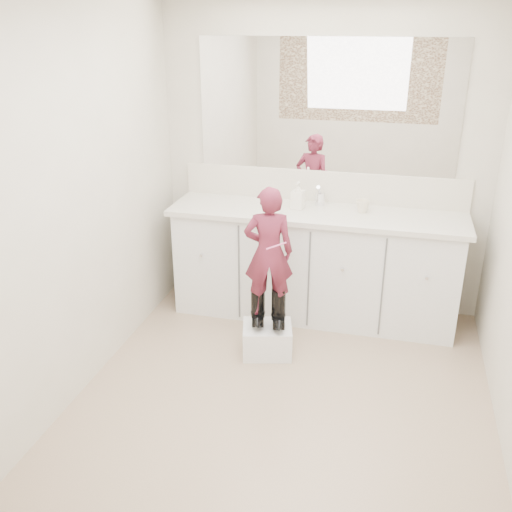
# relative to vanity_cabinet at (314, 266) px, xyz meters

# --- Properties ---
(floor) EXTENTS (3.00, 3.00, 0.00)m
(floor) POSITION_rel_vanity_cabinet_xyz_m (0.00, -1.23, -0.42)
(floor) COLOR #977F62
(floor) RESTS_ON ground
(wall_back) EXTENTS (2.60, 0.00, 2.60)m
(wall_back) POSITION_rel_vanity_cabinet_xyz_m (0.00, 0.27, 0.77)
(wall_back) COLOR beige
(wall_back) RESTS_ON floor
(wall_front) EXTENTS (2.60, 0.00, 2.60)m
(wall_front) POSITION_rel_vanity_cabinet_xyz_m (0.00, -2.73, 0.77)
(wall_front) COLOR beige
(wall_front) RESTS_ON floor
(wall_left) EXTENTS (0.00, 3.00, 3.00)m
(wall_left) POSITION_rel_vanity_cabinet_xyz_m (-1.30, -1.23, 0.78)
(wall_left) COLOR beige
(wall_left) RESTS_ON floor
(vanity_cabinet) EXTENTS (2.20, 0.55, 0.85)m
(vanity_cabinet) POSITION_rel_vanity_cabinet_xyz_m (0.00, 0.00, 0.00)
(vanity_cabinet) COLOR silver
(vanity_cabinet) RESTS_ON floor
(countertop) EXTENTS (2.28, 0.58, 0.04)m
(countertop) POSITION_rel_vanity_cabinet_xyz_m (0.00, -0.01, 0.45)
(countertop) COLOR beige
(countertop) RESTS_ON vanity_cabinet
(backsplash) EXTENTS (2.28, 0.03, 0.25)m
(backsplash) POSITION_rel_vanity_cabinet_xyz_m (0.00, 0.26, 0.59)
(backsplash) COLOR beige
(backsplash) RESTS_ON countertop
(mirror) EXTENTS (2.00, 0.02, 1.00)m
(mirror) POSITION_rel_vanity_cabinet_xyz_m (0.00, 0.26, 1.22)
(mirror) COLOR white
(mirror) RESTS_ON wall_back
(dot_panel) EXTENTS (2.00, 0.01, 1.20)m
(dot_panel) POSITION_rel_vanity_cabinet_xyz_m (0.00, -2.71, 1.22)
(dot_panel) COLOR #472819
(dot_panel) RESTS_ON wall_front
(faucet) EXTENTS (0.08, 0.08, 0.10)m
(faucet) POSITION_rel_vanity_cabinet_xyz_m (0.00, 0.15, 0.52)
(faucet) COLOR silver
(faucet) RESTS_ON countertop
(cup) EXTENTS (0.12, 0.12, 0.10)m
(cup) POSITION_rel_vanity_cabinet_xyz_m (0.34, 0.05, 0.51)
(cup) COLOR beige
(cup) RESTS_ON countertop
(soap_bottle) EXTENTS (0.11, 0.11, 0.21)m
(soap_bottle) POSITION_rel_vanity_cabinet_xyz_m (-0.16, 0.03, 0.57)
(soap_bottle) COLOR white
(soap_bottle) RESTS_ON countertop
(step_stool) EXTENTS (0.41, 0.37, 0.22)m
(step_stool) POSITION_rel_vanity_cabinet_xyz_m (-0.22, -0.69, -0.31)
(step_stool) COLOR white
(step_stool) RESTS_ON floor
(boot_left) EXTENTS (0.15, 0.21, 0.29)m
(boot_left) POSITION_rel_vanity_cabinet_xyz_m (-0.30, -0.67, -0.06)
(boot_left) COLOR black
(boot_left) RESTS_ON step_stool
(boot_right) EXTENTS (0.15, 0.21, 0.29)m
(boot_right) POSITION_rel_vanity_cabinet_xyz_m (-0.15, -0.67, -0.06)
(boot_right) COLOR black
(boot_right) RESTS_ON step_stool
(toddler) EXTENTS (0.38, 0.30, 0.93)m
(toddler) POSITION_rel_vanity_cabinet_xyz_m (-0.22, -0.67, 0.36)
(toddler) COLOR #9D3050
(toddler) RESTS_ON step_stool
(toothbrush) EXTENTS (0.13, 0.04, 0.06)m
(toothbrush) POSITION_rel_vanity_cabinet_xyz_m (-0.15, -0.75, 0.45)
(toothbrush) COLOR pink
(toothbrush) RESTS_ON toddler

